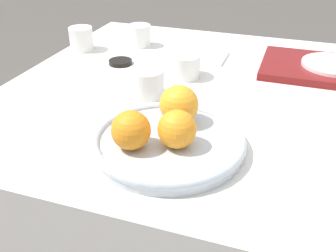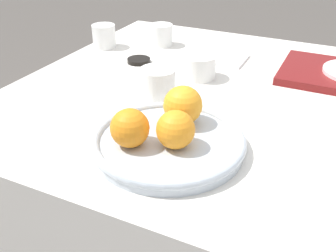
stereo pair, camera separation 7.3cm
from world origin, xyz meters
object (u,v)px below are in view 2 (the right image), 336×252
orange_0 (176,130)px  soy_dish (139,60)px  cup_3 (161,35)px  orange_1 (183,105)px  cup_1 (104,36)px  fruit_platter (168,142)px  napkin (225,58)px  orange_2 (130,128)px  cup_0 (199,67)px  cup_2 (158,82)px

orange_0 → soy_dish: bearing=127.1°
orange_0 → cup_3: 0.64m
orange_0 → orange_1: (-0.02, 0.09, 0.00)m
orange_1 → cup_3: bearing=120.8°
orange_0 → cup_1: orange_0 is taller
fruit_platter → orange_0: 0.05m
soy_dish → napkin: bearing=30.4°
cup_3 → soy_dish: cup_3 is taller
orange_0 → napkin: orange_0 is taller
orange_2 → napkin: orange_2 is taller
fruit_platter → cup_0: 0.35m
fruit_platter → orange_1: 0.08m
cup_0 → soy_dish: size_ratio=1.29×
orange_0 → soy_dish: size_ratio=1.06×
fruit_platter → cup_0: bearing=102.0°
cup_0 → cup_3: 0.29m
fruit_platter → cup_2: cup_2 is taller
orange_0 → orange_2: 0.08m
orange_2 → cup_3: orange_2 is taller
fruit_platter → orange_1: orange_1 is taller
orange_0 → orange_1: bearing=105.3°
orange_0 → napkin: size_ratio=0.59×
napkin → cup_0: bearing=-97.2°
orange_2 → soy_dish: size_ratio=1.08×
cup_2 → cup_3: size_ratio=1.20×
orange_0 → cup_2: size_ratio=0.83×
cup_0 → fruit_platter: bearing=-78.0°
orange_1 → orange_2: orange_1 is taller
cup_1 → orange_0: bearing=-45.1°
orange_0 → cup_2: bearing=123.9°
cup_0 → cup_2: 0.15m
fruit_platter → cup_1: 0.63m
orange_2 → soy_dish: 0.48m
orange_2 → cup_0: size_ratio=0.83×
cup_3 → soy_dish: 0.17m
fruit_platter → cup_1: bearing=134.5°
orange_2 → fruit_platter: bearing=41.0°
cup_2 → cup_3: (-0.16, 0.34, 0.00)m
orange_0 → cup_2: orange_0 is taller
cup_1 → cup_3: 0.18m
orange_2 → napkin: bearing=89.9°
orange_0 → orange_1: size_ratio=0.91×
cup_1 → cup_2: 0.40m
orange_1 → cup_0: 0.29m
cup_0 → cup_2: size_ratio=1.01×
cup_0 → cup_1: cup_1 is taller
orange_0 → soy_dish: (-0.30, 0.39, -0.05)m
orange_0 → orange_2: (-0.08, -0.03, 0.00)m
cup_1 → cup_3: size_ratio=1.02×
cup_2 → cup_0: bearing=70.5°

